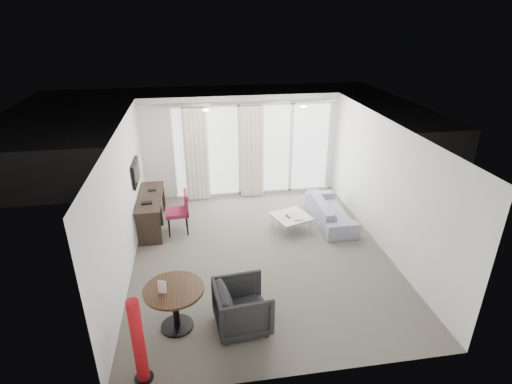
{
  "coord_description": "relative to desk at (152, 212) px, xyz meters",
  "views": [
    {
      "loc": [
        -1.16,
        -6.73,
        4.47
      ],
      "look_at": [
        0.0,
        0.6,
        1.1
      ],
      "focal_mm": 28.0,
      "sensor_mm": 36.0,
      "label": 1
    }
  ],
  "objects": [
    {
      "name": "window_panel",
      "position": [
        2.52,
        1.53,
        0.81
      ],
      "size": [
        4.0,
        0.02,
        2.38
      ],
      "primitive_type": null,
      "color": "white",
      "rests_on": "ground"
    },
    {
      "name": "desk",
      "position": [
        0.0,
        0.0,
        0.0
      ],
      "size": [
        0.52,
        1.65,
        0.77
      ],
      "primitive_type": null,
      "color": "black",
      "rests_on": "floor"
    },
    {
      "name": "wall_right",
      "position": [
        4.72,
        -1.45,
        0.91
      ],
      "size": [
        0.0,
        6.0,
        2.6
      ],
      "primitive_type": "cube",
      "color": "silver",
      "rests_on": "ground"
    },
    {
      "name": "curtain_right",
      "position": [
        2.47,
        1.37,
        0.81
      ],
      "size": [
        0.6,
        0.2,
        2.38
      ],
      "primitive_type": null,
      "color": "silver",
      "rests_on": "ground"
    },
    {
      "name": "downlight_b",
      "position": [
        3.42,
        0.15,
        2.2
      ],
      "size": [
        0.12,
        0.12,
        0.02
      ],
      "primitive_type": "cylinder",
      "color": "#FFE0B2",
      "rests_on": "ceiling"
    },
    {
      "name": "curtain_track",
      "position": [
        2.22,
        1.37,
        2.06
      ],
      "size": [
        4.8,
        0.04,
        0.04
      ],
      "primitive_type": null,
      "color": "#B2B2B7",
      "rests_on": "ceiling"
    },
    {
      "name": "balustrade",
      "position": [
        2.52,
        4.5,
        0.11
      ],
      "size": [
        5.5,
        0.06,
        1.05
      ],
      "primitive_type": null,
      "color": "#B2B2B7",
      "rests_on": "terrace_slab"
    },
    {
      "name": "rattan_chair_a",
      "position": [
        3.06,
        2.55,
        -0.03
      ],
      "size": [
        0.61,
        0.61,
        0.72
      ],
      "primitive_type": null,
      "rotation": [
        0.0,
        0.0,
        0.28
      ],
      "color": "brown",
      "rests_on": "terrace_slab"
    },
    {
      "name": "wall_left",
      "position": [
        -0.28,
        -1.45,
        0.91
      ],
      "size": [
        0.0,
        6.0,
        2.6
      ],
      "primitive_type": "cube",
      "color": "silver",
      "rests_on": "ground"
    },
    {
      "name": "rattan_chair_b",
      "position": [
        3.71,
        3.11,
        0.06
      ],
      "size": [
        0.77,
        0.77,
        0.9
      ],
      "primitive_type": null,
      "rotation": [
        0.0,
        0.0,
        -0.3
      ],
      "color": "brown",
      "rests_on": "terrace_slab"
    },
    {
      "name": "window_frame",
      "position": [
        2.52,
        1.52,
        0.81
      ],
      "size": [
        4.1,
        0.06,
        2.44
      ],
      "primitive_type": null,
      "color": "white",
      "rests_on": "ground"
    },
    {
      "name": "sofa",
      "position": [
        4.05,
        -0.35,
        -0.12
      ],
      "size": [
        0.72,
        1.84,
        0.54
      ],
      "primitive_type": "imported",
      "rotation": [
        0.0,
        0.0,
        1.57
      ],
      "color": "gray",
      "rests_on": "floor"
    },
    {
      "name": "ceiling",
      "position": [
        2.22,
        -1.45,
        2.21
      ],
      "size": [
        5.0,
        6.0,
        0.0
      ],
      "primitive_type": "cube",
      "color": "white",
      "rests_on": "ground"
    },
    {
      "name": "floor",
      "position": [
        2.22,
        -1.45,
        -0.39
      ],
      "size": [
        5.0,
        6.0,
        0.0
      ],
      "primitive_type": "cube",
      "color": "#5A564D",
      "rests_on": "ground"
    },
    {
      "name": "tub_armchair",
      "position": [
        1.61,
        -3.41,
        -0.01
      ],
      "size": [
        0.9,
        0.88,
        0.75
      ],
      "primitive_type": "imported",
      "rotation": [
        0.0,
        0.0,
        1.67
      ],
      "color": "black",
      "rests_on": "floor"
    },
    {
      "name": "downlight_a",
      "position": [
        1.32,
        0.15,
        2.2
      ],
      "size": [
        0.12,
        0.12,
        0.02
      ],
      "primitive_type": "cylinder",
      "color": "#FFE0B2",
      "rests_on": "ceiling"
    },
    {
      "name": "terrace_slab",
      "position": [
        2.52,
        3.05,
        -0.45
      ],
      "size": [
        5.6,
        3.0,
        0.12
      ],
      "primitive_type": "cube",
      "color": "#4D4D50",
      "rests_on": "ground"
    },
    {
      "name": "magazine",
      "position": [
        3.18,
        -0.67,
        -0.03
      ],
      "size": [
        0.25,
        0.31,
        0.02
      ],
      "primitive_type": null,
      "rotation": [
        0.0,
        0.0,
        0.05
      ],
      "color": "gray",
      "rests_on": "coffee_table"
    },
    {
      "name": "curtain_left",
      "position": [
        1.07,
        1.37,
        0.81
      ],
      "size": [
        0.6,
        0.2,
        2.38
      ],
      "primitive_type": null,
      "color": "silver",
      "rests_on": "ground"
    },
    {
      "name": "rattan_table",
      "position": [
        3.47,
        2.62,
        -0.15
      ],
      "size": [
        0.52,
        0.52,
        0.48
      ],
      "primitive_type": null,
      "rotation": [
        0.0,
        0.0,
        -0.11
      ],
      "color": "brown",
      "rests_on": "terrace_slab"
    },
    {
      "name": "menu_card",
      "position": [
        0.45,
        -3.35,
        0.33
      ],
      "size": [
        0.12,
        0.05,
        0.21
      ],
      "primitive_type": null,
      "rotation": [
        0.0,
        0.0,
        -0.28
      ],
      "color": "white",
      "rests_on": "round_table"
    },
    {
      "name": "remote",
      "position": [
        2.97,
        -0.61,
        -0.03
      ],
      "size": [
        0.09,
        0.18,
        0.02
      ],
      "primitive_type": null,
      "rotation": [
        0.0,
        0.0,
        0.21
      ],
      "color": "black",
      "rests_on": "coffee_table"
    },
    {
      "name": "coffee_table",
      "position": [
        3.06,
        -0.57,
        -0.22
      ],
      "size": [
        0.95,
        0.95,
        0.34
      ],
      "primitive_type": null,
      "rotation": [
        0.0,
        0.0,
        0.34
      ],
      "color": "gray",
      "rests_on": "floor"
    },
    {
      "name": "tv",
      "position": [
        -0.23,
        -0.0,
        0.96
      ],
      "size": [
        0.05,
        0.8,
        0.5
      ],
      "primitive_type": null,
      "color": "black",
      "rests_on": "wall_left"
    },
    {
      "name": "round_table",
      "position": [
        0.6,
        -3.27,
        -0.03
      ],
      "size": [
        1.03,
        1.03,
        0.72
      ],
      "primitive_type": null,
      "rotation": [
        0.0,
        0.0,
        0.16
      ],
      "color": "#392213",
      "rests_on": "floor"
    },
    {
      "name": "red_lamp",
      "position": [
        0.18,
        -4.18,
        0.26
      ],
      "size": [
        0.31,
        0.31,
        1.29
      ],
      "primitive_type": "cylinder",
      "rotation": [
        0.0,
        0.0,
        -0.21
      ],
      "color": "#AB1018",
      "rests_on": "floor"
    },
    {
      "name": "desk_chair",
      "position": [
        0.57,
        -0.3,
        0.09
      ],
      "size": [
        0.55,
        0.52,
        0.95
      ],
      "primitive_type": null,
      "rotation": [
        0.0,
        0.0,
        0.07
      ],
      "color": "maroon",
      "rests_on": "floor"
    },
    {
      "name": "wall_front",
      "position": [
        2.22,
        -4.45,
        0.91
      ],
      "size": [
        5.0,
        0.0,
        2.6
      ],
      "primitive_type": "cube",
      "color": "silver",
      "rests_on": "ground"
    }
  ]
}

